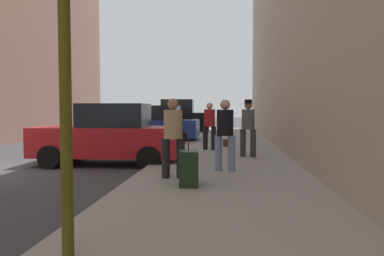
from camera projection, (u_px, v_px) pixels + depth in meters
sidewalk at (223, 173)px, 9.09m from camera, size 4.00×40.00×0.15m
parked_red_hatchback at (110, 136)px, 11.00m from camera, size 4.25×2.16×1.79m
parked_blue_sedan at (155, 125)px, 18.00m from camera, size 4.24×2.13×1.79m
parked_black_suv at (175, 118)px, 24.90m from camera, size 4.66×2.18×2.25m
fire_hydrant at (180, 142)px, 13.02m from camera, size 0.42×0.22×0.70m
pedestrian_in_tan_coat at (173, 134)px, 8.04m from camera, size 0.52×0.45×1.71m
pedestrian_in_red_jacket at (210, 123)px, 13.57m from camera, size 0.53×0.50×1.71m
pedestrian_with_beanie at (248, 125)px, 11.60m from camera, size 0.53×0.47×1.78m
pedestrian_in_jeans at (225, 131)px, 8.96m from camera, size 0.52×0.46×1.71m
rolling_suitcase at (188, 168)px, 7.25m from camera, size 0.42×0.60×1.04m
duffel_bag at (227, 143)px, 14.93m from camera, size 0.32×0.44×0.28m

